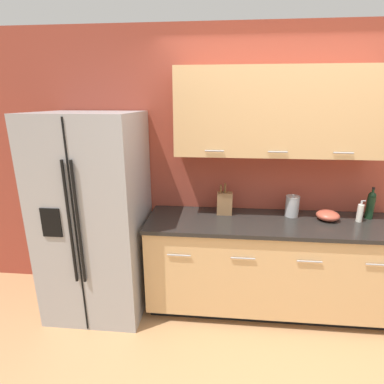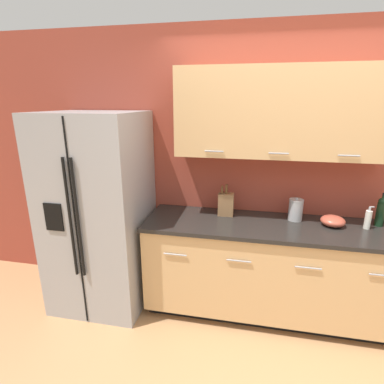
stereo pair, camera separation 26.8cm
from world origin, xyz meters
name	(u,v)px [view 1 (the left image)]	position (x,y,z in m)	size (l,w,h in m)	color
wall_back	(287,158)	(-0.05, 1.27, 1.43)	(10.00, 0.39, 2.60)	#993D2D
counter_unit	(268,265)	(-0.20, 0.97, 0.46)	(2.25, 0.64, 0.91)	black
refrigerator	(96,216)	(-1.80, 0.89, 0.93)	(0.86, 0.81, 1.86)	#9E9EA0
knife_block	(225,203)	(-0.63, 1.10, 1.02)	(0.14, 0.09, 0.30)	olive
wine_bottle	(371,204)	(0.69, 1.12, 1.04)	(0.07, 0.07, 0.30)	black
soap_dispenser	(360,213)	(0.57, 1.03, 0.99)	(0.06, 0.05, 0.20)	silver
steel_canister	(293,206)	(0.00, 1.11, 1.01)	(0.13, 0.13, 0.21)	#A3A3A5
mixing_bowl	(328,215)	(0.30, 1.03, 0.96)	(0.20, 0.20, 0.09)	#B24C38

